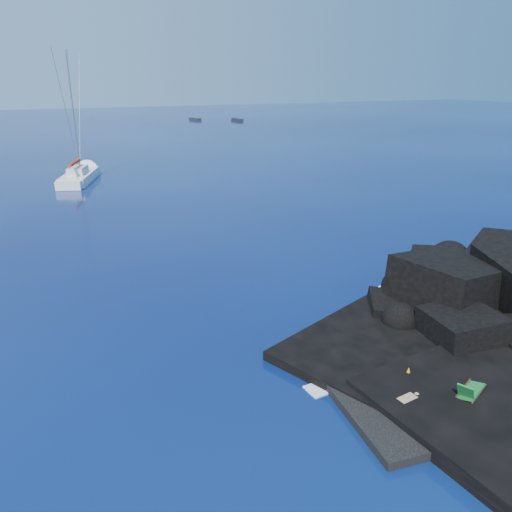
{
  "coord_description": "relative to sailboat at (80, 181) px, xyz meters",
  "views": [
    {
      "loc": [
        -9.03,
        -11.87,
        11.97
      ],
      "look_at": [
        2.13,
        13.25,
        2.0
      ],
      "focal_mm": 35.0,
      "sensor_mm": 36.0,
      "label": 1
    }
  ],
  "objects": [
    {
      "name": "sailboat",
      "position": [
        0.0,
        0.0,
        0.0
      ],
      "size": [
        7.31,
        14.34,
        14.82
      ],
      "primitive_type": null,
      "rotation": [
        0.0,
        0.0,
        -0.32
      ],
      "color": "white",
      "rests_on": "ground"
    },
    {
      "name": "distant_boat_b",
      "position": [
        48.99,
        70.94,
        0.0
      ],
      "size": [
        1.75,
        5.05,
        0.67
      ],
      "primitive_type": "cube",
      "rotation": [
        0.0,
        0.0,
        0.04
      ],
      "color": "black",
      "rests_on": "ground"
    },
    {
      "name": "beach",
      "position": [
        8.74,
        -50.64,
        0.0
      ],
      "size": [
        9.08,
        6.86,
        0.7
      ],
      "primitive_type": "cube",
      "rotation": [
        0.0,
        0.0,
        -0.1
      ],
      "color": "black",
      "rests_on": "ground"
    },
    {
      "name": "distant_boat_a",
      "position": [
        38.89,
        78.02,
        0.0
      ],
      "size": [
        2.44,
        4.87,
        0.62
      ],
      "primitive_type": "cube",
      "rotation": [
        0.0,
        0.0,
        0.22
      ],
      "color": "#242529",
      "rests_on": "ground"
    },
    {
      "name": "deck_chair",
      "position": [
        9.2,
        -51.66,
        0.91
      ],
      "size": [
        1.77,
        1.33,
        1.11
      ],
      "primitive_type": null,
      "rotation": [
        0.0,
        0.0,
        0.44
      ],
      "color": "#186D2C",
      "rests_on": "beach"
    },
    {
      "name": "marker_cone",
      "position": [
        7.94,
        -49.61,
        0.6
      ],
      "size": [
        0.38,
        0.38,
        0.5
      ],
      "primitive_type": "cone",
      "rotation": [
        0.0,
        0.0,
        0.16
      ],
      "color": "orange",
      "rests_on": "beach"
    },
    {
      "name": "surf_foam",
      "position": [
        9.24,
        -46.14,
        0.0
      ],
      "size": [
        10.0,
        8.0,
        0.06
      ],
      "primitive_type": null,
      "color": "white",
      "rests_on": "ground"
    },
    {
      "name": "towel",
      "position": [
        6.75,
        -50.97,
        0.37
      ],
      "size": [
        2.0,
        1.15,
        0.05
      ],
      "primitive_type": "cube",
      "rotation": [
        0.0,
        0.0,
        0.14
      ],
      "color": "silver",
      "rests_on": "beach"
    },
    {
      "name": "ground",
      "position": [
        4.24,
        -51.14,
        0.0
      ],
      "size": [
        400.0,
        400.0,
        0.0
      ],
      "primitive_type": "plane",
      "color": "#030535",
      "rests_on": "ground"
    },
    {
      "name": "sunbather",
      "position": [
        6.75,
        -50.97,
        0.54
      ],
      "size": [
        1.85,
        0.75,
        0.28
      ],
      "primitive_type": null,
      "rotation": [
        0.0,
        0.0,
        0.14
      ],
      "color": "tan",
      "rests_on": "towel"
    }
  ]
}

